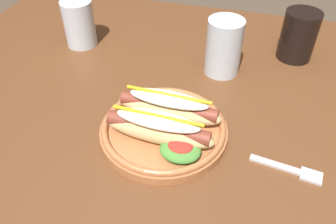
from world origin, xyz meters
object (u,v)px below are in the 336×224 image
at_px(fork, 292,170).
at_px(water_cup, 79,23).
at_px(soda_cup, 299,36).
at_px(hot_dog_plate, 164,125).
at_px(extra_cup, 224,47).

distance_m(fork, water_cup, 0.60).
xyz_separation_m(soda_cup, water_cup, (-0.53, -0.08, -0.00)).
distance_m(soda_cup, water_cup, 0.53).
bearing_deg(soda_cup, hot_dog_plate, -123.69).
height_order(soda_cup, water_cup, soda_cup).
bearing_deg(soda_cup, extra_cup, -146.27).
xyz_separation_m(hot_dog_plate, fork, (0.23, -0.02, -0.02)).
xyz_separation_m(fork, soda_cup, (0.00, 0.37, 0.06)).
relative_size(hot_dog_plate, fork, 1.95).
xyz_separation_m(hot_dog_plate, extra_cup, (0.07, 0.24, 0.04)).
xyz_separation_m(water_cup, extra_cup, (0.37, -0.03, 0.01)).
bearing_deg(hot_dog_plate, extra_cup, 73.79).
bearing_deg(fork, extra_cup, 129.98).
bearing_deg(extra_cup, fork, -58.67).
bearing_deg(extra_cup, hot_dog_plate, -106.21).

